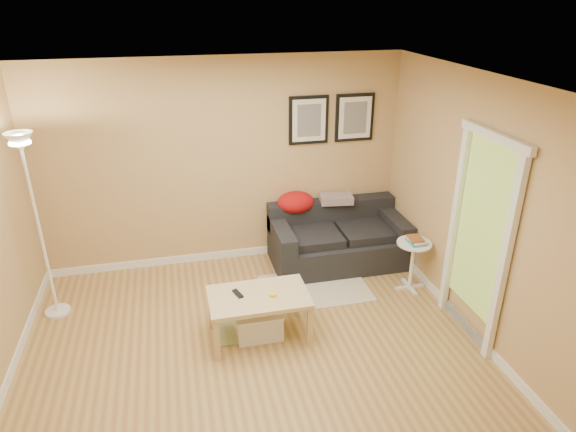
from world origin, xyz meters
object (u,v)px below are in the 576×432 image
at_px(floor_lamp, 40,234).
at_px(sofa, 339,236).
at_px(side_table, 412,266).
at_px(book_stack, 416,240).
at_px(coffee_table, 259,316).
at_px(storage_bin, 259,323).

bearing_deg(floor_lamp, sofa, 6.05).
height_order(side_table, book_stack, book_stack).
bearing_deg(floor_lamp, side_table, -6.25).
bearing_deg(coffee_table, floor_lamp, 140.16).
bearing_deg(sofa, storage_bin, -135.26).
bearing_deg(book_stack, side_table, 144.48).
distance_m(coffee_table, side_table, 1.98).
distance_m(side_table, book_stack, 0.34).
distance_m(coffee_table, floor_lamp, 2.41).
bearing_deg(sofa, book_stack, -51.25).
xyz_separation_m(book_stack, floor_lamp, (-4.03, 0.45, 0.32)).
bearing_deg(book_stack, storage_bin, -153.34).
bearing_deg(sofa, floor_lamp, -173.95).
height_order(storage_bin, side_table, side_table).
xyz_separation_m(coffee_table, book_stack, (1.93, 0.48, 0.40)).
xyz_separation_m(side_table, book_stack, (0.01, -0.01, 0.34)).
relative_size(storage_bin, floor_lamp, 0.23).
height_order(coffee_table, side_table, side_table).
height_order(coffee_table, floor_lamp, floor_lamp).
relative_size(coffee_table, side_table, 1.63).
distance_m(book_stack, floor_lamp, 4.07).
distance_m(sofa, side_table, 1.03).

